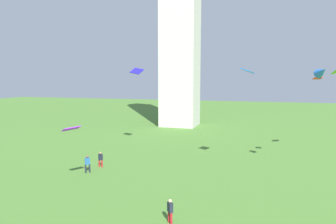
# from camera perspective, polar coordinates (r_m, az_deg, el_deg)

# --- Properties ---
(person_0) EXTENTS (0.50, 0.48, 1.70)m
(person_0) POSITION_cam_1_polar(r_m,az_deg,el_deg) (28.53, -15.81, -9.77)
(person_0) COLOR #1E2333
(person_0) RESTS_ON ground_plane
(person_1) EXTENTS (0.48, 0.31, 1.58)m
(person_1) POSITION_cam_1_polar(r_m,az_deg,el_deg) (29.99, -13.34, -9.04)
(person_1) COLOR red
(person_1) RESTS_ON ground_plane
(person_3) EXTENTS (0.44, 0.46, 1.55)m
(person_3) POSITION_cam_1_polar(r_m,az_deg,el_deg) (18.37, 0.43, -18.97)
(person_3) COLOR red
(person_3) RESTS_ON ground_plane
(kite_flying_0) EXTENTS (1.18, 1.53, 1.13)m
(kite_flying_0) POSITION_cam_1_polar(r_m,az_deg,el_deg) (27.76, 28.40, 7.15)
(kite_flying_0) COLOR blue
(kite_flying_1) EXTENTS (0.79, 1.07, 0.24)m
(kite_flying_1) POSITION_cam_1_polar(r_m,az_deg,el_deg) (30.95, 27.75, 6.02)
(kite_flying_1) COLOR #F02F05
(kite_flying_3) EXTENTS (1.84, 1.38, 0.91)m
(kite_flying_3) POSITION_cam_1_polar(r_m,az_deg,el_deg) (36.37, -6.26, 8.15)
(kite_flying_3) COLOR #201AD7
(kite_flying_4) EXTENTS (1.29, 1.67, 0.54)m
(kite_flying_4) POSITION_cam_1_polar(r_m,az_deg,el_deg) (27.60, 15.64, 7.93)
(kite_flying_4) COLOR blue
(kite_flying_5) EXTENTS (1.46, 1.60, 0.48)m
(kite_flying_5) POSITION_cam_1_polar(r_m,az_deg,el_deg) (24.26, -18.79, -3.17)
(kite_flying_5) COLOR #8D22EC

